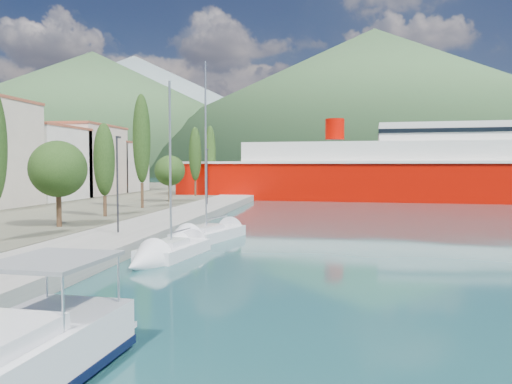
# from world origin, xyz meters

# --- Properties ---
(ground) EXTENTS (1400.00, 1400.00, 0.00)m
(ground) POSITION_xyz_m (0.00, 120.00, 0.00)
(ground) COLOR #1B4749
(quay) EXTENTS (5.00, 88.00, 0.80)m
(quay) POSITION_xyz_m (-9.00, 26.00, 0.40)
(quay) COLOR gray
(quay) RESTS_ON ground
(hills_far) EXTENTS (1480.00, 900.00, 180.00)m
(hills_far) POSITION_xyz_m (138.59, 618.73, 77.39)
(hills_far) COLOR slate
(hills_far) RESTS_ON ground
(hills_near) EXTENTS (1010.00, 520.00, 115.00)m
(hills_near) POSITION_xyz_m (98.04, 372.50, 49.18)
(hills_near) COLOR #375832
(hills_near) RESTS_ON ground
(town_buildings) EXTENTS (9.20, 69.20, 11.30)m
(town_buildings) POSITION_xyz_m (-32.00, 36.91, 5.57)
(town_buildings) COLOR beige
(town_buildings) RESTS_ON land_strip
(tree_row) EXTENTS (3.98, 63.40, 11.61)m
(tree_row) POSITION_xyz_m (-14.72, 31.59, 5.84)
(tree_row) COLOR #47301E
(tree_row) RESTS_ON land_strip
(lamp_posts) EXTENTS (0.15, 45.64, 6.06)m
(lamp_posts) POSITION_xyz_m (-9.00, 16.05, 4.08)
(lamp_posts) COLOR #2D2D33
(lamp_posts) RESTS_ON quay
(sailboat_near) EXTENTS (3.31, 7.49, 10.39)m
(sailboat_near) POSITION_xyz_m (-4.63, 10.50, 0.29)
(sailboat_near) COLOR silver
(sailboat_near) RESTS_ON ground
(sailboat_mid) EXTENTS (4.71, 9.16, 12.76)m
(sailboat_mid) POSITION_xyz_m (-4.43, 16.35, 0.31)
(sailboat_mid) COLOR silver
(sailboat_mid) RESTS_ON ground
(ferry) EXTENTS (64.91, 18.63, 12.72)m
(ferry) POSITION_xyz_m (14.07, 61.53, 3.87)
(ferry) COLOR #AD0800
(ferry) RESTS_ON ground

